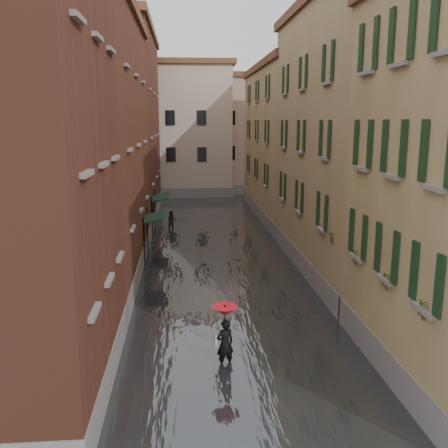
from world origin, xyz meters
name	(u,v)px	position (x,y,z in m)	size (l,w,h in m)	color
ground	(241,354)	(0.00, 0.00, 0.00)	(120.00, 120.00, 0.00)	#58585A
floodwater	(216,252)	(0.00, 13.00, 0.10)	(10.00, 60.00, 0.20)	#3E4144
building_left_mid	(75,152)	(-7.00, 9.00, 6.25)	(6.00, 14.00, 12.50)	#582C1B
building_left_far	(115,130)	(-7.00, 24.00, 7.00)	(6.00, 16.00, 14.00)	brown
building_right_mid	(361,146)	(7.00, 9.00, 6.50)	(6.00, 14.00, 13.00)	tan
building_right_far	(294,146)	(7.00, 24.00, 5.75)	(6.00, 16.00, 11.50)	#95794D
building_end_cream	(172,133)	(-3.00, 38.00, 6.50)	(12.00, 9.00, 13.00)	#C2AD9A
building_end_pink	(254,137)	(6.00, 40.00, 6.00)	(10.00, 9.00, 12.00)	tan
awning_near	(154,219)	(-3.49, 11.52, 2.46)	(1.09, 2.73, 2.80)	#163322
awning_far	(160,198)	(-3.48, 18.89, 2.48)	(1.09, 3.38, 2.80)	#163322
window_planters	(373,256)	(4.12, -0.67, 3.51)	(0.59, 8.50, 0.84)	brown
pedestrian_main	(225,332)	(-0.62, -0.89, 1.20)	(0.85, 0.85, 2.06)	black
pedestrian_far	(172,221)	(-2.70, 19.47, 0.73)	(0.71, 0.55, 1.45)	black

